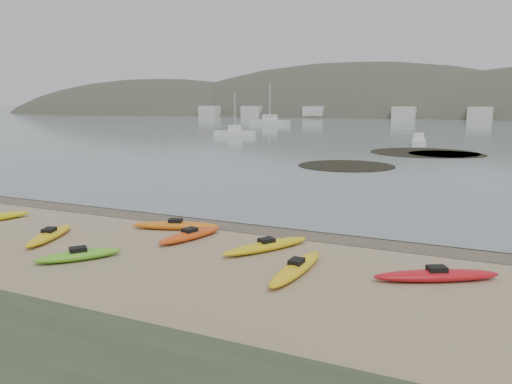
% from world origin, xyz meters
% --- Properties ---
extents(ground, '(600.00, 600.00, 0.00)m').
position_xyz_m(ground, '(0.00, 0.00, 0.00)').
color(ground, tan).
rests_on(ground, ground).
extents(wet_sand, '(60.00, 60.00, 0.00)m').
position_xyz_m(wet_sand, '(0.00, -0.30, 0.00)').
color(wet_sand, brown).
rests_on(wet_sand, ground).
extents(water, '(1200.00, 1200.00, 0.00)m').
position_xyz_m(water, '(0.00, 300.00, 0.01)').
color(water, slate).
rests_on(water, ground).
extents(kayaks, '(25.37, 7.73, 0.34)m').
position_xyz_m(kayaks, '(0.36, -3.97, 0.17)').
color(kayaks, red).
rests_on(kayaks, ground).
extents(kelp_mats, '(14.96, 24.25, 0.04)m').
position_xyz_m(kelp_mats, '(2.26, 32.46, 0.03)').
color(kelp_mats, black).
rests_on(kelp_mats, water).
extents(moored_boats, '(97.73, 68.12, 1.33)m').
position_xyz_m(moored_boats, '(3.56, 83.27, 0.59)').
color(moored_boats, silver).
rests_on(moored_boats, ground).
extents(far_town, '(199.00, 5.00, 4.00)m').
position_xyz_m(far_town, '(6.00, 145.00, 2.00)').
color(far_town, beige).
rests_on(far_town, ground).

